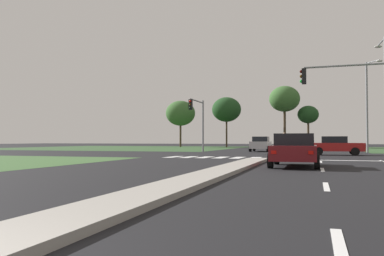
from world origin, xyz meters
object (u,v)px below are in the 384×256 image
at_px(car_silver_fourth, 261,144).
at_px(traffic_signal_near_right, 359,91).
at_px(street_lamp_third, 368,102).
at_px(treeline_third, 284,99).
at_px(car_maroon_second, 295,150).
at_px(treeline_fourth, 308,115).
at_px(pedestrian_at_median, 284,139).
at_px(car_red_third, 336,146).
at_px(traffic_signal_far_left, 198,115).
at_px(treeline_near, 180,113).
at_px(treeline_second, 227,110).

bearing_deg(car_silver_fourth, traffic_signal_near_right, 115.12).
distance_m(street_lamp_third, treeline_third, 27.23).
height_order(car_maroon_second, treeline_fourth, treeline_fourth).
bearing_deg(pedestrian_at_median, treeline_third, -98.76).
distance_m(car_red_third, street_lamp_third, 9.42).
xyz_separation_m(car_red_third, pedestrian_at_median, (-4.66, 8.45, 0.50)).
bearing_deg(street_lamp_third, traffic_signal_far_left, -163.23).
bearing_deg(car_maroon_second, treeline_third, 94.75).
height_order(car_silver_fourth, treeline_fourth, treeline_fourth).
distance_m(car_silver_fourth, treeline_near, 30.91).
height_order(car_silver_fourth, treeline_near, treeline_near).
bearing_deg(car_maroon_second, car_red_third, 80.99).
relative_size(car_red_third, treeline_second, 0.48).
height_order(car_maroon_second, treeline_second, treeline_second).
bearing_deg(treeline_third, street_lamp_third, -68.88).
relative_size(car_silver_fourth, traffic_signal_far_left, 0.82).
relative_size(traffic_signal_near_right, treeline_second, 0.67).
bearing_deg(treeline_fourth, car_red_third, -85.53).
bearing_deg(car_red_third, treeline_third, -169.02).
bearing_deg(street_lamp_third, car_red_third, -113.25).
bearing_deg(car_maroon_second, treeline_fourth, 90.35).
height_order(car_silver_fourth, pedestrian_at_median, pedestrian_at_median).
bearing_deg(treeline_second, car_silver_fourth, -69.79).
distance_m(car_maroon_second, treeline_third, 48.86).
height_order(car_maroon_second, pedestrian_at_median, pedestrian_at_median).
bearing_deg(pedestrian_at_median, treeline_fourth, -107.08).
bearing_deg(pedestrian_at_median, car_maroon_second, 82.62).
bearing_deg(treeline_fourth, treeline_second, -176.97).
distance_m(traffic_signal_near_right, street_lamp_third, 16.48).
relative_size(car_red_third, traffic_signal_near_right, 0.72).
height_order(traffic_signal_near_right, street_lamp_third, street_lamp_third).
bearing_deg(traffic_signal_far_left, street_lamp_third, 16.77).
bearing_deg(street_lamp_third, car_maroon_second, -104.06).
distance_m(car_maroon_second, car_silver_fourth, 24.21).
xyz_separation_m(traffic_signal_near_right, treeline_second, (-17.35, 42.46, 2.50)).
bearing_deg(treeline_second, treeline_third, -5.40).
relative_size(car_red_third, street_lamp_third, 0.48).
height_order(street_lamp_third, treeline_fourth, street_lamp_third).
bearing_deg(pedestrian_at_median, car_red_third, 106.00).
xyz_separation_m(car_maroon_second, pedestrian_at_median, (-2.25, 23.61, 0.51)).
bearing_deg(car_red_third, traffic_signal_near_right, 6.22).
relative_size(traffic_signal_far_left, treeline_fourth, 0.75).
bearing_deg(treeline_near, traffic_signal_near_right, -58.46).
xyz_separation_m(car_red_third, treeline_second, (-16.43, 33.95, 5.81)).
xyz_separation_m(car_silver_fourth, traffic_signal_near_right, (8.02, -17.10, 3.27)).
bearing_deg(treeline_third, car_silver_fourth, -91.61).
relative_size(car_maroon_second, treeline_third, 0.44).
relative_size(traffic_signal_near_right, street_lamp_third, 0.67).
xyz_separation_m(car_red_third, treeline_third, (-6.41, 33.01, 7.24)).
bearing_deg(traffic_signal_far_left, treeline_second, 97.49).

